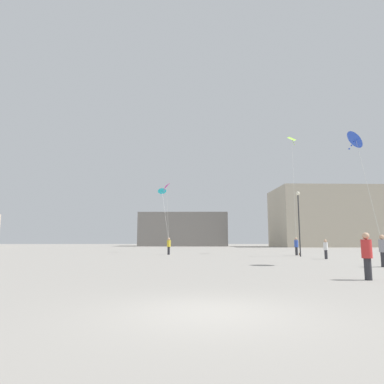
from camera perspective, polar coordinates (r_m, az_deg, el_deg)
name	(u,v)px	position (r m, az deg, el deg)	size (l,w,h in m)	color
ground_plane	(210,313)	(7.52, 2.91, -19.25)	(300.00, 300.00, 0.00)	gray
person_in_blue	(296,246)	(37.01, 16.81, -8.44)	(0.39, 0.39, 1.79)	#2D2D33
person_in_grey	(383,249)	(22.47, 28.90, -8.26)	(0.39, 0.39, 1.80)	#2D2D33
person_in_white	(326,248)	(30.28, 21.16, -8.64)	(0.34, 0.34, 1.57)	#2D2D33
person_in_red	(367,254)	(14.85, 26.86, -9.07)	(0.39, 0.39, 1.78)	#2D2D33
person_in_yellow	(169,245)	(37.20, -3.85, -8.76)	(0.39, 0.39, 1.78)	#2D2D33
kite_lime_delta	(292,141)	(42.72, 16.18, 8.01)	(1.95, 4.58, 12.38)	#8CD12D
kite_cyan_diamond	(162,191)	(45.25, -4.95, 0.16)	(1.96, 8.20, 7.02)	#1EB2C6
kite_magenta_diamond	(166,186)	(37.39, -4.23, 0.95)	(0.80, 0.97, 6.41)	#D12899
kite_cobalt_diamond	(356,139)	(24.16, 25.35, 7.86)	(0.95, 1.88, 7.04)	blue
building_centre_hall	(184,230)	(96.70, -1.39, -6.25)	(23.89, 15.01, 8.90)	gray
building_right_hall	(331,218)	(91.17, 21.88, -3.94)	(27.03, 16.70, 14.08)	#B2A893
lamppost_east	(299,214)	(34.13, 17.17, -3.45)	(0.36, 0.36, 6.09)	#2D2D30
handbag_beside_flyer	(300,254)	(37.23, 17.33, -9.74)	(0.32, 0.14, 0.24)	brown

